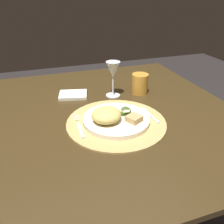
{
  "coord_description": "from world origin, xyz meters",
  "views": [
    {
      "loc": [
        -0.19,
        -0.79,
        1.18
      ],
      "look_at": [
        0.06,
        -0.05,
        0.75
      ],
      "focal_mm": 37.05,
      "sensor_mm": 36.0,
      "label": 1
    }
  ],
  "objects_px": {
    "dinner_plate": "(116,119)",
    "amber_tumbler": "(140,84)",
    "wine_glass": "(113,72)",
    "fork": "(79,127)",
    "spoon": "(147,112)",
    "dining_table": "(95,147)",
    "napkin": "(73,95)"
  },
  "relations": [
    {
      "from": "dining_table",
      "to": "dinner_plate",
      "type": "distance_m",
      "value": 0.21
    },
    {
      "from": "spoon",
      "to": "napkin",
      "type": "relative_size",
      "value": 1.07
    },
    {
      "from": "wine_glass",
      "to": "napkin",
      "type": "bearing_deg",
      "value": 162.89
    },
    {
      "from": "fork",
      "to": "spoon",
      "type": "xyz_separation_m",
      "value": [
        0.28,
        0.02,
        -0.0
      ]
    },
    {
      "from": "dining_table",
      "to": "spoon",
      "type": "xyz_separation_m",
      "value": [
        0.2,
        -0.07,
        0.17
      ]
    },
    {
      "from": "dinner_plate",
      "to": "wine_glass",
      "type": "distance_m",
      "value": 0.26
    },
    {
      "from": "dining_table",
      "to": "napkin",
      "type": "bearing_deg",
      "value": 104.64
    },
    {
      "from": "amber_tumbler",
      "to": "dinner_plate",
      "type": "bearing_deg",
      "value": -131.05
    },
    {
      "from": "dining_table",
      "to": "dinner_plate",
      "type": "relative_size",
      "value": 4.65
    },
    {
      "from": "dining_table",
      "to": "dinner_plate",
      "type": "bearing_deg",
      "value": -57.75
    },
    {
      "from": "wine_glass",
      "to": "dining_table",
      "type": "bearing_deg",
      "value": -132.59
    },
    {
      "from": "napkin",
      "to": "amber_tumbler",
      "type": "xyz_separation_m",
      "value": [
        0.31,
        -0.06,
        0.04
      ]
    },
    {
      "from": "dinner_plate",
      "to": "amber_tumbler",
      "type": "distance_m",
      "value": 0.3
    },
    {
      "from": "spoon",
      "to": "napkin",
      "type": "height_order",
      "value": "napkin"
    },
    {
      "from": "dinner_plate",
      "to": "wine_glass",
      "type": "xyz_separation_m",
      "value": [
        0.07,
        0.23,
        0.1
      ]
    },
    {
      "from": "dining_table",
      "to": "amber_tumbler",
      "type": "bearing_deg",
      "value": 26.72
    },
    {
      "from": "dining_table",
      "to": "fork",
      "type": "distance_m",
      "value": 0.21
    },
    {
      "from": "dinner_plate",
      "to": "amber_tumbler",
      "type": "height_order",
      "value": "amber_tumbler"
    },
    {
      "from": "fork",
      "to": "napkin",
      "type": "relative_size",
      "value": 1.29
    },
    {
      "from": "fork",
      "to": "spoon",
      "type": "distance_m",
      "value": 0.28
    },
    {
      "from": "spoon",
      "to": "wine_glass",
      "type": "xyz_separation_m",
      "value": [
        -0.07,
        0.21,
        0.11
      ]
    },
    {
      "from": "fork",
      "to": "spoon",
      "type": "relative_size",
      "value": 1.21
    },
    {
      "from": "dining_table",
      "to": "wine_glass",
      "type": "relative_size",
      "value": 7.14
    },
    {
      "from": "dinner_plate",
      "to": "fork",
      "type": "xyz_separation_m",
      "value": [
        -0.14,
        0.0,
        -0.01
      ]
    },
    {
      "from": "dining_table",
      "to": "napkin",
      "type": "height_order",
      "value": "napkin"
    },
    {
      "from": "fork",
      "to": "napkin",
      "type": "height_order",
      "value": "napkin"
    },
    {
      "from": "napkin",
      "to": "amber_tumbler",
      "type": "height_order",
      "value": "amber_tumbler"
    },
    {
      "from": "dinner_plate",
      "to": "spoon",
      "type": "height_order",
      "value": "dinner_plate"
    },
    {
      "from": "fork",
      "to": "dinner_plate",
      "type": "bearing_deg",
      "value": -1.23
    },
    {
      "from": "dinner_plate",
      "to": "spoon",
      "type": "relative_size",
      "value": 1.85
    },
    {
      "from": "fork",
      "to": "amber_tumbler",
      "type": "height_order",
      "value": "amber_tumbler"
    },
    {
      "from": "wine_glass",
      "to": "amber_tumbler",
      "type": "bearing_deg",
      "value": -3.73
    }
  ]
}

